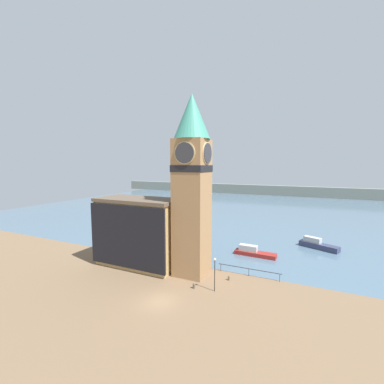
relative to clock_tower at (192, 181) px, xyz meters
The scene contains 11 objects.
ground_plane 15.83m from the clock_tower, 91.32° to the right, with size 160.00×160.00×0.00m, color brown.
water 64.27m from the clock_tower, 90.18° to the left, with size 160.00×120.00×0.00m.
far_shoreline 103.44m from the clock_tower, 90.11° to the left, with size 180.00×3.00×5.00m.
pier_railing 14.79m from the clock_tower, 19.02° to the left, with size 8.88×0.08×1.09m.
clock_tower is the anchor object (origin of this frame).
pier_building 12.07m from the clock_tower, behind, with size 13.07×6.27×10.47m.
boat_near 18.12m from the clock_tower, 59.82° to the left, with size 7.07×2.15×1.69m.
boat_far 28.88m from the clock_tower, 50.17° to the left, with size 7.01×4.39×1.95m.
mooring_bollard_near 14.10m from the clock_tower, ahead, with size 0.26×0.26×0.62m.
mooring_bollard_far 13.72m from the clock_tower, 61.88° to the right, with size 0.32×0.32×0.69m.
lamp_post 11.96m from the clock_tower, 36.81° to the right, with size 0.32×0.32×4.25m.
Camera 1 is at (15.09, -23.67, 15.63)m, focal length 24.00 mm.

